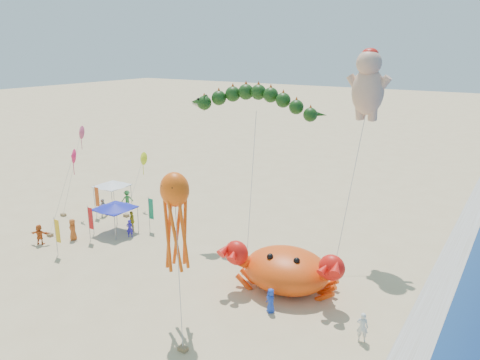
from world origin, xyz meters
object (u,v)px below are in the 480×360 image
object	(u,v)px
cherub_kite	(368,83)
octopus_kite	(176,214)
canopy_blue	(115,206)
crab_inflatable	(286,269)
dragon_kite	(255,105)
canopy_white	(112,184)

from	to	relation	value
cherub_kite	octopus_kite	xyz separation A→B (m)	(-5.64, -15.88, -6.60)
cherub_kite	canopy_blue	xyz separation A→B (m)	(-19.36, -8.04, -10.98)
crab_inflatable	canopy_blue	size ratio (longest dim) A/B	2.45
dragon_kite	canopy_white	bearing A→B (deg)	-177.85
crab_inflatable	cherub_kite	world-z (taller)	cherub_kite
octopus_kite	canopy_white	world-z (taller)	octopus_kite
crab_inflatable	canopy_blue	bearing A→B (deg)	176.26
octopus_kite	cherub_kite	bearing A→B (deg)	70.43
dragon_kite	octopus_kite	bearing A→B (deg)	-78.90
crab_inflatable	canopy_blue	distance (m)	17.57
crab_inflatable	dragon_kite	bearing A→B (deg)	134.50
crab_inflatable	octopus_kite	bearing A→B (deg)	-119.56
cherub_kite	canopy_white	world-z (taller)	cherub_kite
crab_inflatable	canopy_blue	world-z (taller)	crab_inflatable
crab_inflatable	canopy_white	size ratio (longest dim) A/B	2.55
canopy_blue	canopy_white	bearing A→B (deg)	139.02
crab_inflatable	dragon_kite	world-z (taller)	dragon_kite
crab_inflatable	octopus_kite	size ratio (longest dim) A/B	0.87
canopy_white	crab_inflatable	bearing A→B (deg)	-14.35
crab_inflatable	canopy_blue	xyz separation A→B (m)	(-17.51, 1.15, 0.88)
cherub_kite	crab_inflatable	bearing A→B (deg)	-101.38
crab_inflatable	cherub_kite	size ratio (longest dim) A/B	0.51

